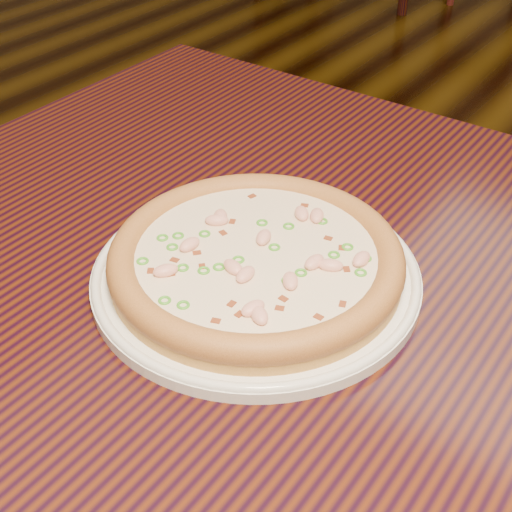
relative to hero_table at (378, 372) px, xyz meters
The scene contains 3 objects.
hero_table is the anchor object (origin of this frame).
plate 0.17m from the hero_table, 157.38° to the right, with size 0.32×0.32×0.02m.
pizza 0.18m from the hero_table, 157.32° to the right, with size 0.29×0.29×0.03m.
Camera 1 is at (0.32, -0.67, 1.19)m, focal length 50.00 mm.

